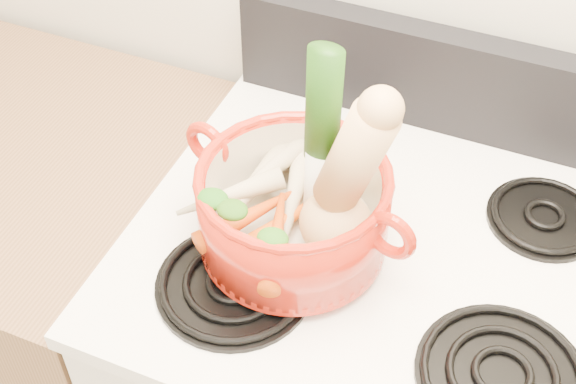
% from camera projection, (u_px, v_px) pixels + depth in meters
% --- Properties ---
extents(cooktop, '(0.78, 0.67, 0.03)m').
position_uv_depth(cooktop, '(396.00, 254.00, 1.20)').
color(cooktop, white).
rests_on(cooktop, stove_body).
extents(control_backsplash, '(0.76, 0.05, 0.18)m').
position_uv_depth(control_backsplash, '(457.00, 84.00, 1.32)').
color(control_backsplash, black).
rests_on(control_backsplash, cooktop).
extents(burner_front_left, '(0.22, 0.22, 0.02)m').
position_uv_depth(burner_front_left, '(234.00, 283.00, 1.13)').
color(burner_front_left, black).
rests_on(burner_front_left, cooktop).
extents(burner_front_right, '(0.22, 0.22, 0.02)m').
position_uv_depth(burner_front_right, '(502.00, 374.00, 1.02)').
color(burner_front_right, black).
rests_on(burner_front_right, cooktop).
extents(burner_back_left, '(0.17, 0.17, 0.02)m').
position_uv_depth(burner_back_left, '(312.00, 151.00, 1.32)').
color(burner_back_left, black).
rests_on(burner_back_left, cooktop).
extents(burner_back_right, '(0.17, 0.17, 0.02)m').
position_uv_depth(burner_back_right, '(544.00, 216.00, 1.22)').
color(burner_back_right, black).
rests_on(burner_back_right, cooktop).
extents(dutch_oven, '(0.32, 0.32, 0.13)m').
position_uv_depth(dutch_oven, '(294.00, 210.00, 1.12)').
color(dutch_oven, '#AD1E0E').
rests_on(dutch_oven, burner_front_left).
extents(pot_handle_left, '(0.08, 0.03, 0.08)m').
position_uv_depth(pot_handle_left, '(207.00, 144.00, 1.15)').
color(pot_handle_left, '#AD1E0E').
rests_on(pot_handle_left, dutch_oven).
extents(pot_handle_right, '(0.08, 0.03, 0.08)m').
position_uv_depth(pot_handle_right, '(391.00, 235.00, 1.03)').
color(pot_handle_right, '#AD1E0E').
rests_on(pot_handle_right, dutch_oven).
extents(squash, '(0.21, 0.16, 0.29)m').
position_uv_depth(squash, '(352.00, 183.00, 1.03)').
color(squash, tan).
rests_on(squash, dutch_oven).
extents(leek, '(0.05, 0.06, 0.31)m').
position_uv_depth(leek, '(321.00, 143.00, 1.05)').
color(leek, silver).
rests_on(leek, dutch_oven).
extents(ginger, '(0.11, 0.09, 0.05)m').
position_uv_depth(ginger, '(321.00, 178.00, 1.19)').
color(ginger, tan).
rests_on(ginger, dutch_oven).
extents(parsnip_0, '(0.10, 0.24, 0.07)m').
position_uv_depth(parsnip_0, '(262.00, 177.00, 1.19)').
color(parsnip_0, beige).
rests_on(parsnip_0, dutch_oven).
extents(parsnip_1, '(0.08, 0.20, 0.06)m').
position_uv_depth(parsnip_1, '(249.00, 190.00, 1.16)').
color(parsnip_1, beige).
rests_on(parsnip_1, dutch_oven).
extents(parsnip_2, '(0.09, 0.21, 0.06)m').
position_uv_depth(parsnip_2, '(297.00, 183.00, 1.17)').
color(parsnip_2, beige).
rests_on(parsnip_2, dutch_oven).
extents(parsnip_3, '(0.15, 0.14, 0.05)m').
position_uv_depth(parsnip_3, '(229.00, 193.00, 1.15)').
color(parsnip_3, beige).
rests_on(parsnip_3, dutch_oven).
extents(parsnip_4, '(0.12, 0.19, 0.05)m').
position_uv_depth(parsnip_4, '(269.00, 169.00, 1.17)').
color(parsnip_4, beige).
rests_on(parsnip_4, dutch_oven).
extents(carrot_0, '(0.10, 0.16, 0.05)m').
position_uv_depth(carrot_0, '(281.00, 225.00, 1.13)').
color(carrot_0, '#DE5A0B').
rests_on(carrot_0, dutch_oven).
extents(carrot_1, '(0.12, 0.15, 0.05)m').
position_uv_depth(carrot_1, '(246.00, 219.00, 1.13)').
color(carrot_1, '#C13609').
rests_on(carrot_1, dutch_oven).
extents(carrot_2, '(0.08, 0.17, 0.05)m').
position_uv_depth(carrot_2, '(276.00, 242.00, 1.09)').
color(carrot_2, '#D6470A').
rests_on(carrot_2, dutch_oven).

